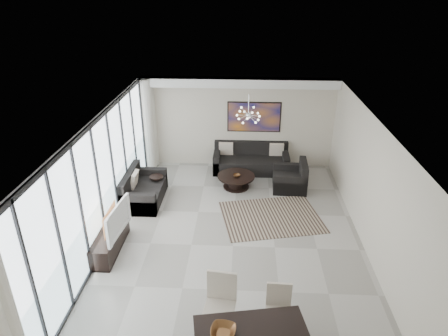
# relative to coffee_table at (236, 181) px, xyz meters

# --- Properties ---
(room_shell) EXTENTS (6.00, 9.00, 2.90)m
(room_shell) POSITION_rel_coffee_table_xyz_m (0.46, -2.88, 1.23)
(room_shell) COLOR #A8A39B
(room_shell) RESTS_ON ground
(window_wall) EXTENTS (0.37, 8.95, 2.90)m
(window_wall) POSITION_rel_coffee_table_xyz_m (-2.85, -2.88, 1.25)
(window_wall) COLOR silver
(window_wall) RESTS_ON floor
(soffit) EXTENTS (5.98, 0.40, 0.26)m
(soffit) POSITION_rel_coffee_table_xyz_m (0.00, 1.42, 2.55)
(soffit) COLOR white
(soffit) RESTS_ON room_shell
(painting) EXTENTS (1.68, 0.04, 0.98)m
(painting) POSITION_rel_coffee_table_xyz_m (0.50, 1.59, 1.43)
(painting) COLOR #C16B1A
(painting) RESTS_ON room_shell
(chandelier) EXTENTS (0.66, 0.66, 0.71)m
(chandelier) POSITION_rel_coffee_table_xyz_m (0.30, -0.38, 2.13)
(chandelier) COLOR silver
(chandelier) RESTS_ON room_shell
(rug) EXTENTS (2.81, 2.37, 0.01)m
(rug) POSITION_rel_coffee_table_xyz_m (0.95, -1.59, -0.21)
(rug) COLOR black
(rug) RESTS_ON floor
(coffee_table) EXTENTS (1.09, 1.09, 0.38)m
(coffee_table) POSITION_rel_coffee_table_xyz_m (0.00, 0.00, 0.00)
(coffee_table) COLOR black
(coffee_table) RESTS_ON floor
(bowl_coffee) EXTENTS (0.22, 0.22, 0.07)m
(bowl_coffee) POSITION_rel_coffee_table_xyz_m (0.02, -0.07, 0.20)
(bowl_coffee) COLOR brown
(bowl_coffee) RESTS_ON coffee_table
(sofa_main) EXTENTS (2.36, 0.97, 0.86)m
(sofa_main) POSITION_rel_coffee_table_xyz_m (0.44, 1.19, 0.07)
(sofa_main) COLOR black
(sofa_main) RESTS_ON floor
(loveseat) EXTENTS (0.96, 1.71, 0.86)m
(loveseat) POSITION_rel_coffee_table_xyz_m (-2.55, -0.91, 0.08)
(loveseat) COLOR black
(loveseat) RESTS_ON floor
(armchair) EXTENTS (0.98, 1.03, 0.84)m
(armchair) POSITION_rel_coffee_table_xyz_m (1.60, 0.02, 0.07)
(armchair) COLOR black
(armchair) RESTS_ON floor
(side_table) EXTENTS (0.39, 0.39, 0.54)m
(side_table) POSITION_rel_coffee_table_xyz_m (-2.24, -0.48, 0.14)
(side_table) COLOR black
(side_table) RESTS_ON floor
(tv_console) EXTENTS (0.45, 1.58, 0.49)m
(tv_console) POSITION_rel_coffee_table_xyz_m (-2.76, -3.16, 0.03)
(tv_console) COLOR black
(tv_console) RESTS_ON floor
(television) EXTENTS (0.28, 1.21, 0.69)m
(television) POSITION_rel_coffee_table_xyz_m (-2.60, -3.21, 0.63)
(television) COLOR gray
(television) RESTS_ON tv_console
(dining_table) EXTENTS (1.86, 1.16, 0.72)m
(dining_table) POSITION_rel_coffee_table_xyz_m (0.38, -5.98, 0.42)
(dining_table) COLOR black
(dining_table) RESTS_ON floor
(dining_chair_nw) EXTENTS (0.58, 0.58, 1.12)m
(dining_chair_nw) POSITION_rel_coffee_table_xyz_m (-0.14, -5.23, 0.43)
(dining_chair_nw) COLOR beige
(dining_chair_nw) RESTS_ON floor
(dining_chair_ne) EXTENTS (0.45, 0.45, 0.94)m
(dining_chair_ne) POSITION_rel_coffee_table_xyz_m (0.85, -5.24, 0.32)
(dining_chair_ne) COLOR beige
(dining_chair_ne) RESTS_ON floor
(bowl_dining) EXTENTS (0.43, 0.43, 0.09)m
(bowl_dining) POSITION_rel_coffee_table_xyz_m (-0.05, -6.05, 0.55)
(bowl_dining) COLOR brown
(bowl_dining) RESTS_ON dining_table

